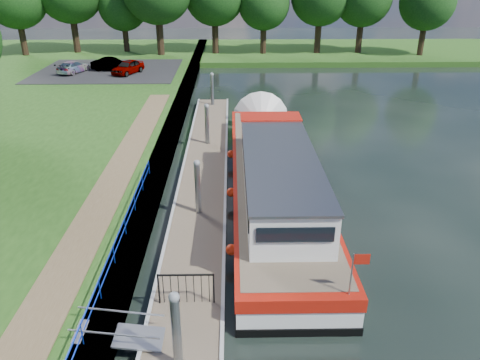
{
  "coord_description": "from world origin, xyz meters",
  "views": [
    {
      "loc": [
        1.53,
        -10.24,
        10.63
      ],
      "look_at": [
        1.9,
        9.75,
        1.4
      ],
      "focal_mm": 35.0,
      "sensor_mm": 36.0,
      "label": 1
    }
  ],
  "objects_px": {
    "pontoon": "(204,176)",
    "car_b": "(111,64)",
    "barge": "(273,172)",
    "car_c": "(73,67)",
    "car_a": "(128,67)"
  },
  "relations": [
    {
      "from": "pontoon",
      "to": "car_b",
      "type": "xyz_separation_m",
      "value": [
        -10.57,
        24.7,
        1.3
      ]
    },
    {
      "from": "car_c",
      "to": "car_a",
      "type": "bearing_deg",
      "value": -167.94
    },
    {
      "from": "pontoon",
      "to": "car_b",
      "type": "distance_m",
      "value": 26.9
    },
    {
      "from": "barge",
      "to": "car_b",
      "type": "xyz_separation_m",
      "value": [
        -14.17,
        26.32,
        0.4
      ]
    },
    {
      "from": "car_b",
      "to": "car_c",
      "type": "relative_size",
      "value": 0.99
    },
    {
      "from": "pontoon",
      "to": "barge",
      "type": "bearing_deg",
      "value": -24.24
    },
    {
      "from": "barge",
      "to": "car_b",
      "type": "bearing_deg",
      "value": 118.29
    },
    {
      "from": "car_b",
      "to": "pontoon",
      "type": "bearing_deg",
      "value": -148.54
    },
    {
      "from": "car_b",
      "to": "car_a",
      "type": "bearing_deg",
      "value": -118.55
    },
    {
      "from": "car_a",
      "to": "car_b",
      "type": "relative_size",
      "value": 0.99
    },
    {
      "from": "pontoon",
      "to": "car_c",
      "type": "bearing_deg",
      "value": 120.68
    },
    {
      "from": "car_a",
      "to": "car_b",
      "type": "bearing_deg",
      "value": 167.98
    },
    {
      "from": "barge",
      "to": "car_c",
      "type": "relative_size",
      "value": 5.31
    },
    {
      "from": "barge",
      "to": "car_c",
      "type": "bearing_deg",
      "value": 124.86
    },
    {
      "from": "pontoon",
      "to": "car_b",
      "type": "bearing_deg",
      "value": 113.17
    }
  ]
}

